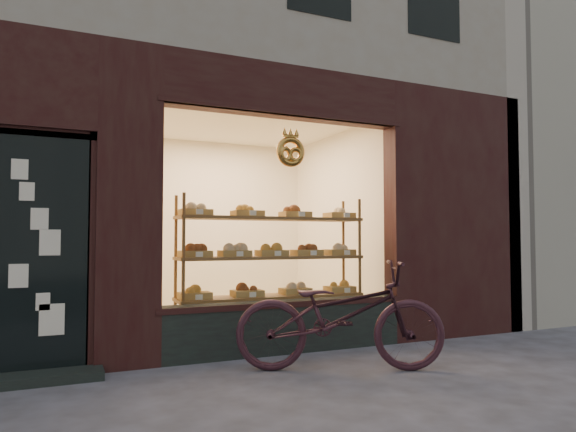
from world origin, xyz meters
name	(u,v)px	position (x,y,z in m)	size (l,w,h in m)	color
ground	(355,423)	(0.00, 0.00, 0.00)	(90.00, 90.00, 0.00)	#404040
neighbor_right	(573,105)	(9.60, 5.50, 4.50)	(12.00, 7.00, 9.00)	#BCB2A4
display_shelf	(272,269)	(0.45, 2.55, 0.87)	(2.20, 0.45, 1.70)	brown
bicycle	(340,315)	(0.59, 1.22, 0.51)	(0.67, 1.93, 1.01)	#361A23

